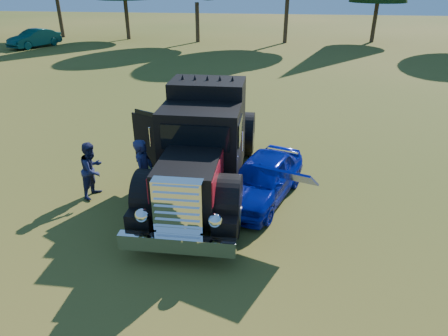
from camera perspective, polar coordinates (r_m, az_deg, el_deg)
ground at (r=10.58m, az=-11.90°, el=-6.87°), size 120.00×120.00×0.00m
diamond_t_truck at (r=11.03m, az=-3.00°, el=2.63°), size 3.28×7.16×3.00m
hotrod_coupe at (r=10.93m, az=5.52°, el=-1.45°), size 2.64×4.21×1.89m
spectator_near at (r=10.63m, az=-11.30°, el=-0.77°), size 0.49×0.72×1.90m
spectator_far at (r=11.55m, az=-18.30°, el=-0.22°), size 0.74×0.88×1.60m
distant_teal_car at (r=39.34m, az=-25.46°, el=16.38°), size 3.14×4.71×1.47m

